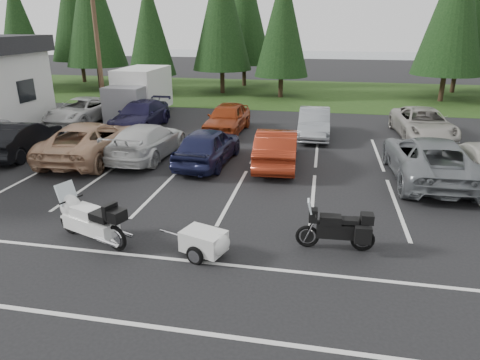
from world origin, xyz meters
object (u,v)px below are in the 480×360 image
car_far_0 (82,110)px  car_far_2 (227,118)px  car_near_5 (277,147)px  car_far_1 (140,115)px  car_near_2 (90,140)px  car_near_6 (429,159)px  car_far_3 (314,123)px  car_far_4 (423,124)px  utility_pole (97,38)px  adventure_motorcycle (336,225)px  car_near_4 (208,146)px  touring_motorcycle (90,215)px  box_truck (137,94)px  car_near_1 (21,138)px  cargo_trailer (204,244)px  car_near_3 (148,141)px

car_far_0 → car_far_2: 9.00m
car_near_5 → car_far_1: (-8.16, 5.08, -0.02)m
car_near_2 → car_near_6: bearing=175.9°
car_far_3 → car_far_4: 5.53m
utility_pole → adventure_motorcycle: bearing=-45.7°
car_near_4 → adventure_motorcycle: size_ratio=2.04×
car_near_5 → touring_motorcycle: (-4.16, -7.54, 0.01)m
car_near_4 → car_far_3: size_ratio=1.04×
car_near_6 → car_far_3: (-4.41, 5.68, -0.10)m
car_near_2 → car_near_5: bearing=-179.6°
utility_pole → box_truck: (2.00, 0.50, -3.25)m
box_truck → car_near_4: 10.73m
car_near_2 → car_far_1: car_near_2 is taller
car_far_4 → touring_motorcycle: bearing=-133.0°
car_far_2 → adventure_motorcycle: size_ratio=2.05×
utility_pole → car_far_0: (-0.60, -1.60, -3.99)m
car_near_1 → car_near_4: (8.46, 0.33, 0.03)m
cargo_trailer → utility_pole: bearing=143.4°
car_near_2 → car_far_2: size_ratio=1.26×
car_far_0 → car_far_2: (8.96, -0.78, 0.08)m
car_near_1 → car_near_2: size_ratio=0.79×
utility_pole → car_near_6: 19.55m
car_far_1 → adventure_motorcycle: car_far_1 is taller
car_near_2 → touring_motorcycle: size_ratio=2.06×
car_near_1 → cargo_trailer: (10.31, -7.04, -0.40)m
car_near_6 → car_near_5: bearing=-7.8°
utility_pole → car_far_0: utility_pole is taller
utility_pole → car_far_3: (12.95, -2.44, -3.97)m
car_far_2 → cargo_trailer: size_ratio=2.99×
car_near_1 → car_far_3: (12.67, 5.72, -0.03)m
car_near_1 → car_near_3: (5.63, 0.75, -0.01)m
car_far_4 → touring_motorcycle: size_ratio=1.91×
car_near_6 → adventure_motorcycle: size_ratio=2.63×
car_far_2 → car_near_6: bearing=-30.3°
cargo_trailer → car_far_4: bearing=78.6°
car_far_0 → utility_pole: bearing=75.0°
car_far_0 → car_far_4: size_ratio=0.95×
car_near_1 → car_near_4: size_ratio=0.99×
car_near_2 → cargo_trailer: 10.04m
car_near_1 → car_far_4: car_near_1 is taller
box_truck → car_near_1: (-1.72, -8.66, -0.70)m
car_near_3 → touring_motorcycle: touring_motorcycle is taller
car_near_4 → car_far_3: (4.21, 5.38, -0.06)m
car_near_3 → car_near_5: size_ratio=1.09×
box_truck → car_far_3: bearing=-15.0°
car_far_4 → car_near_3: bearing=-158.8°
car_near_2 → car_far_1: size_ratio=1.13×
car_near_6 → touring_motorcycle: bearing=33.3°
car_near_3 → car_far_1: (-2.49, 5.02, 0.00)m
utility_pole → car_near_1: size_ratio=1.97×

